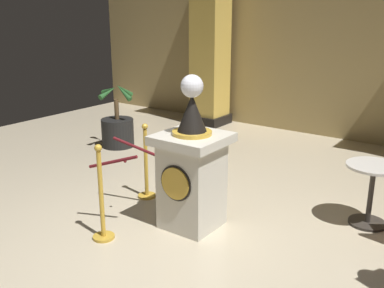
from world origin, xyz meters
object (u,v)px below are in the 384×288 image
(stanchion_near, at_px, (146,172))
(potted_palm_left, at_px, (118,129))
(pedestal_clock, at_px, (192,170))
(cafe_table, at_px, (372,187))
(stanchion_far, at_px, (102,206))

(stanchion_near, xyz_separation_m, potted_palm_left, (-1.97, 1.44, -0.03))
(pedestal_clock, height_order, potted_palm_left, pedestal_clock)
(pedestal_clock, relative_size, cafe_table, 2.39)
(stanchion_far, bearing_deg, pedestal_clock, 53.63)
(stanchion_near, bearing_deg, cafe_table, 19.44)
(stanchion_far, bearing_deg, potted_palm_left, 132.36)
(cafe_table, bearing_deg, stanchion_far, -137.74)
(stanchion_near, distance_m, potted_palm_left, 2.44)
(pedestal_clock, distance_m, stanchion_near, 1.07)
(stanchion_near, bearing_deg, stanchion_far, -72.11)
(stanchion_near, bearing_deg, pedestal_clock, -17.58)
(pedestal_clock, height_order, stanchion_far, pedestal_clock)
(stanchion_near, height_order, potted_palm_left, potted_palm_left)
(stanchion_far, distance_m, potted_palm_left, 3.47)
(pedestal_clock, xyz_separation_m, cafe_table, (1.65, 1.23, -0.22))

